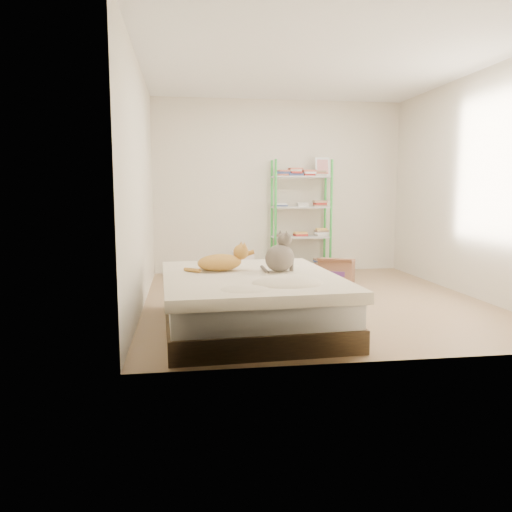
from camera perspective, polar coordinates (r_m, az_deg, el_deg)
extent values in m
cube|color=#9E7E61|center=(5.79, 6.49, -4.99)|extent=(3.80, 4.20, 0.01)
cube|color=white|center=(5.82, 6.90, 20.89)|extent=(3.80, 4.20, 0.01)
cube|color=beige|center=(7.71, 2.63, 7.88)|extent=(3.80, 0.01, 2.60)
cube|color=beige|center=(3.67, 15.25, 8.06)|extent=(3.80, 0.01, 2.60)
cube|color=beige|center=(5.49, -13.06, 7.86)|extent=(0.01, 4.20, 2.60)
cube|color=beige|center=(6.41, 23.46, 7.35)|extent=(0.01, 4.20, 2.60)
cube|color=brown|center=(4.60, -0.70, -7.01)|extent=(1.60, 1.96, 0.19)
cube|color=white|center=(4.56, -0.70, -4.59)|extent=(1.55, 1.90, 0.21)
cube|color=beige|center=(4.53, -0.71, -2.71)|extent=(1.63, 2.00, 0.09)
cylinder|color=green|center=(7.32, 2.25, 4.38)|extent=(0.04, 0.04, 1.70)
cylinder|color=green|center=(7.64, 1.81, 4.51)|extent=(0.04, 0.04, 1.70)
cylinder|color=green|center=(7.52, 8.57, 4.38)|extent=(0.04, 0.04, 1.70)
cylinder|color=green|center=(7.83, 7.89, 4.51)|extent=(0.04, 0.04, 1.70)
cube|color=#B5B5B5|center=(7.64, 5.10, -1.17)|extent=(0.86, 0.34, 0.02)
cube|color=#B5B5B5|center=(7.59, 5.14, 2.19)|extent=(0.86, 0.34, 0.02)
cube|color=#B5B5B5|center=(7.56, 5.18, 5.59)|extent=(0.86, 0.34, 0.02)
cube|color=#B5B5B5|center=(7.56, 5.22, 9.00)|extent=(0.86, 0.34, 0.02)
cube|color=#B22A23|center=(7.57, 2.89, -0.79)|extent=(0.20, 0.16, 0.09)
cube|color=#B22A23|center=(7.63, 5.10, -0.74)|extent=(0.20, 0.16, 0.09)
cube|color=#B22A23|center=(7.71, 7.27, -0.70)|extent=(0.20, 0.16, 0.09)
cube|color=#B22A23|center=(7.52, 2.92, 2.60)|extent=(0.20, 0.16, 0.09)
cube|color=#B22A23|center=(7.58, 5.14, 2.62)|extent=(0.20, 0.16, 0.09)
cube|color=#B22A23|center=(7.66, 7.33, 2.64)|extent=(0.20, 0.16, 0.09)
cube|color=#B22A23|center=(7.49, 2.94, 6.03)|extent=(0.20, 0.16, 0.09)
cube|color=#B22A23|center=(7.56, 5.18, 6.02)|extent=(0.20, 0.16, 0.09)
cube|color=#B22A23|center=(7.63, 7.39, 6.01)|extent=(0.20, 0.16, 0.09)
cube|color=#B22A23|center=(7.49, 2.96, 9.47)|extent=(0.20, 0.16, 0.09)
cube|color=#B22A23|center=(7.54, 4.47, 9.45)|extent=(0.20, 0.16, 0.09)
cube|color=#B22A23|center=(7.58, 5.97, 9.42)|extent=(0.20, 0.16, 0.09)
cube|color=#B22A23|center=(7.63, 7.44, 9.39)|extent=(0.20, 0.16, 0.09)
cube|color=white|center=(7.69, 7.61, 10.08)|extent=(0.22, 0.07, 0.28)
cube|color=#DE353E|center=(7.68, 7.63, 10.08)|extent=(0.17, 0.05, 0.22)
cube|color=#8E644A|center=(6.85, 9.19, -1.75)|extent=(0.57, 0.52, 0.32)
cube|color=#5B2975|center=(6.72, 10.28, -2.00)|extent=(0.25, 0.13, 0.07)
cube|color=#8E644A|center=(6.68, 9.64, -0.63)|extent=(0.47, 0.32, 0.10)
cube|color=white|center=(7.45, -1.45, -0.90)|extent=(0.30, 0.27, 0.32)
cube|color=white|center=(7.43, -1.45, 0.42)|extent=(0.34, 0.30, 0.03)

